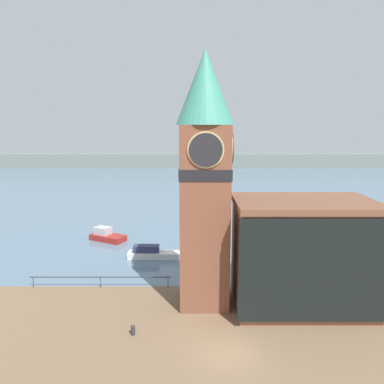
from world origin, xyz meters
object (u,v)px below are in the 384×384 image
pier_building (302,254)px  boat_near (154,253)px  mooring_bollard_near (132,329)px  clock_tower (204,175)px  boat_far (106,236)px

pier_building → boat_near: 18.44m
pier_building → mooring_bollard_near: bearing=-161.7°
boat_near → pier_building: bearing=-39.0°
clock_tower → pier_building: (8.21, -0.64, -6.59)m
boat_far → mooring_bollard_near: bearing=-45.1°
boat_near → mooring_bollard_near: boat_near is taller
mooring_bollard_near → pier_building: bearing=18.3°
pier_building → boat_near: (-13.68, 11.67, -4.09)m
clock_tower → mooring_bollard_near: 13.14m
boat_near → mooring_bollard_near: (0.05, -16.17, -0.13)m
pier_building → mooring_bollard_near: 14.95m
clock_tower → boat_near: bearing=116.4°
clock_tower → boat_near: (-5.47, 11.04, -10.68)m
boat_near → boat_far: boat_far is taller
mooring_bollard_near → boat_near: bearing=90.2°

